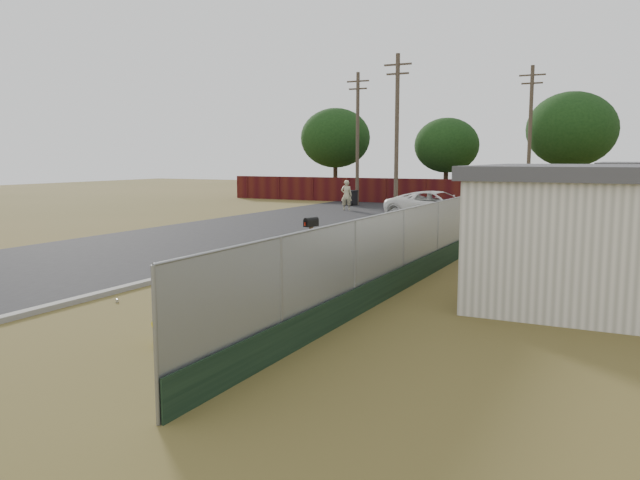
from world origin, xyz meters
The scene contains 12 objects.
ground centered at (0.00, 0.00, 0.00)m, with size 120.00×120.00×0.00m, color brown.
street centered at (-6.76, 8.05, 0.02)m, with size 15.10×60.00×0.12m.
chainlink_fence centered at (3.12, 1.03, 0.80)m, with size 0.10×27.06×2.02m.
privacy_fence centered at (-6.00, 25.00, 0.90)m, with size 30.00×0.12×1.80m, color #43130E.
utility_poles centered at (-3.67, 20.67, 4.69)m, with size 12.60×8.24×9.00m.
horizon_trees centered at (0.84, 23.56, 4.63)m, with size 33.32×31.94×7.78m.
fire_hydrant centered at (0.97, -9.43, 0.42)m, with size 0.41×0.41×0.90m.
mailbox centered at (-1.18, 0.21, 1.07)m, with size 0.34×0.59×1.35m.
pickup_truck centered at (-1.03, 14.28, 0.77)m, with size 2.55×5.53×1.54m, color white.
pedestrian centered at (-7.91, 17.82, 0.95)m, with size 0.69×0.45×1.90m, color #B9AF87.
trash_bin centered at (-9.24, 21.56, 0.54)m, with size 0.83×0.89×1.05m.
scattered_litter centered at (-0.50, -4.58, 0.04)m, with size 3.04×5.92×0.07m.
Camera 1 is at (8.18, -17.63, 3.27)m, focal length 35.00 mm.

